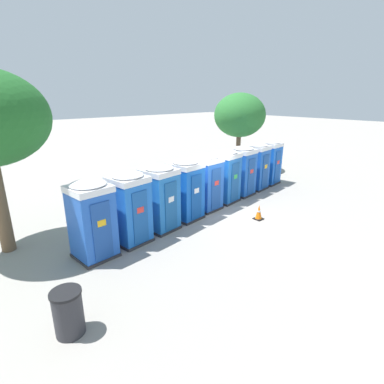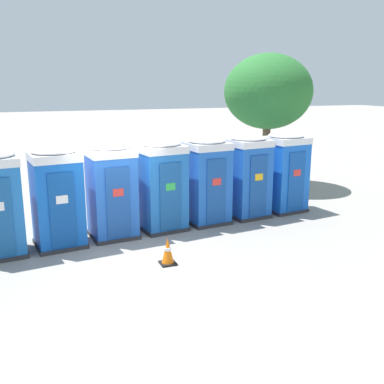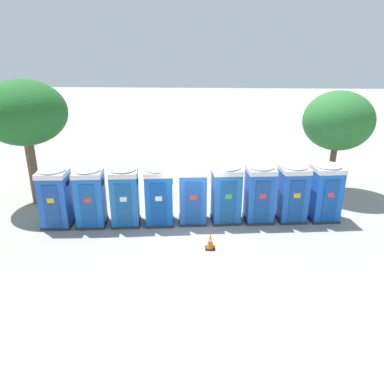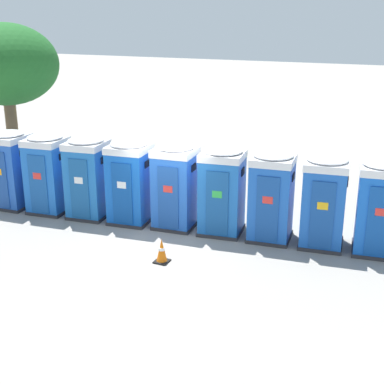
{
  "view_description": "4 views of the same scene",
  "coord_description": "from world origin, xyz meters",
  "px_view_note": "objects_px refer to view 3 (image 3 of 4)",
  "views": [
    {
      "loc": [
        -9.18,
        -8.66,
        4.99
      ],
      "look_at": [
        -1.02,
        0.42,
        1.04
      ],
      "focal_mm": 28.0,
      "sensor_mm": 36.0,
      "label": 1
    },
    {
      "loc": [
        -2.19,
        -11.04,
        4.04
      ],
      "look_at": [
        2.32,
        0.79,
        0.97
      ],
      "focal_mm": 42.0,
      "sensor_mm": 36.0,
      "label": 2
    },
    {
      "loc": [
        0.73,
        -14.23,
        7.03
      ],
      "look_at": [
        -0.09,
        0.52,
        1.36
      ],
      "focal_mm": 35.0,
      "sensor_mm": 36.0,
      "label": 3
    },
    {
      "loc": [
        6.68,
        -12.85,
        6.05
      ],
      "look_at": [
        0.46,
        0.58,
        1.14
      ],
      "focal_mm": 50.0,
      "sensor_mm": 36.0,
      "label": 4
    }
  ],
  "objects_px": {
    "portapotty_6": "(259,193)",
    "portapotty_7": "(292,192)",
    "portapotty_0": "(55,197)",
    "portapotty_8": "(325,191)",
    "portapotty_4": "(193,194)",
    "traffic_cone": "(210,241)",
    "portapotty_1": "(90,196)",
    "portapotty_5": "(226,193)",
    "portapotty_3": "(159,195)",
    "street_tree_1": "(24,113)",
    "portapotty_2": "(125,196)",
    "street_tree_0": "(338,121)"
  },
  "relations": [
    {
      "from": "portapotty_6",
      "to": "portapotty_7",
      "type": "distance_m",
      "value": 1.43
    },
    {
      "from": "portapotty_0",
      "to": "portapotty_6",
      "type": "distance_m",
      "value": 8.58
    },
    {
      "from": "portapotty_7",
      "to": "portapotty_8",
      "type": "xyz_separation_m",
      "value": [
        1.42,
        0.15,
        -0.0
      ]
    },
    {
      "from": "portapotty_4",
      "to": "traffic_cone",
      "type": "distance_m",
      "value": 2.68
    },
    {
      "from": "portapotty_1",
      "to": "portapotty_5",
      "type": "height_order",
      "value": "same"
    },
    {
      "from": "portapotty_1",
      "to": "traffic_cone",
      "type": "relative_size",
      "value": 3.97
    },
    {
      "from": "portapotty_3",
      "to": "street_tree_1",
      "type": "distance_m",
      "value": 7.22
    },
    {
      "from": "street_tree_1",
      "to": "portapotty_4",
      "type": "bearing_deg",
      "value": -12.45
    },
    {
      "from": "portapotty_1",
      "to": "portapotty_7",
      "type": "relative_size",
      "value": 1.0
    },
    {
      "from": "portapotty_5",
      "to": "portapotty_2",
      "type": "bearing_deg",
      "value": -172.94
    },
    {
      "from": "portapotty_2",
      "to": "street_tree_0",
      "type": "distance_m",
      "value": 10.94
    },
    {
      "from": "portapotty_1",
      "to": "portapotty_4",
      "type": "distance_m",
      "value": 4.29
    },
    {
      "from": "portapotty_1",
      "to": "traffic_cone",
      "type": "height_order",
      "value": "portapotty_1"
    },
    {
      "from": "portapotty_4",
      "to": "portapotty_6",
      "type": "relative_size",
      "value": 1.0
    },
    {
      "from": "portapotty_5",
      "to": "street_tree_1",
      "type": "relative_size",
      "value": 0.44
    },
    {
      "from": "portapotty_3",
      "to": "portapotty_6",
      "type": "distance_m",
      "value": 4.29
    },
    {
      "from": "portapotty_5",
      "to": "traffic_cone",
      "type": "relative_size",
      "value": 3.97
    },
    {
      "from": "street_tree_0",
      "to": "traffic_cone",
      "type": "xyz_separation_m",
      "value": [
        -6.14,
        -6.29,
        -3.41
      ]
    },
    {
      "from": "portapotty_1",
      "to": "traffic_cone",
      "type": "distance_m",
      "value": 5.45
    },
    {
      "from": "portapotty_0",
      "to": "street_tree_0",
      "type": "relative_size",
      "value": 0.49
    },
    {
      "from": "street_tree_0",
      "to": "street_tree_1",
      "type": "height_order",
      "value": "street_tree_1"
    },
    {
      "from": "street_tree_0",
      "to": "portapotty_4",
      "type": "bearing_deg",
      "value": -150.49
    },
    {
      "from": "portapotty_0",
      "to": "portapotty_8",
      "type": "xyz_separation_m",
      "value": [
        11.37,
        1.26,
        -0.0
      ]
    },
    {
      "from": "portapotty_7",
      "to": "street_tree_0",
      "type": "distance_m",
      "value": 5.02
    },
    {
      "from": "portapotty_1",
      "to": "portapotty_3",
      "type": "relative_size",
      "value": 1.0
    },
    {
      "from": "portapotty_4",
      "to": "traffic_cone",
      "type": "xyz_separation_m",
      "value": [
        0.79,
        -2.37,
        -0.97
      ]
    },
    {
      "from": "portapotty_1",
      "to": "traffic_cone",
      "type": "xyz_separation_m",
      "value": [
        5.04,
        -1.83,
        -0.97
      ]
    },
    {
      "from": "portapotty_0",
      "to": "portapotty_6",
      "type": "relative_size",
      "value": 1.0
    },
    {
      "from": "street_tree_1",
      "to": "portapotty_2",
      "type": "bearing_deg",
      "value": -23.18
    },
    {
      "from": "portapotty_7",
      "to": "portapotty_8",
      "type": "height_order",
      "value": "same"
    },
    {
      "from": "portapotty_5",
      "to": "traffic_cone",
      "type": "distance_m",
      "value": 2.78
    },
    {
      "from": "street_tree_0",
      "to": "portapotty_5",
      "type": "bearing_deg",
      "value": -145.57
    },
    {
      "from": "portapotty_8",
      "to": "traffic_cone",
      "type": "bearing_deg",
      "value": -148.92
    },
    {
      "from": "street_tree_0",
      "to": "portapotty_8",
      "type": "bearing_deg",
      "value": -110.29
    },
    {
      "from": "portapotty_6",
      "to": "portapotty_0",
      "type": "bearing_deg",
      "value": -173.61
    },
    {
      "from": "portapotty_3",
      "to": "portapotty_7",
      "type": "height_order",
      "value": "same"
    },
    {
      "from": "portapotty_2",
      "to": "street_tree_0",
      "type": "bearing_deg",
      "value": 23.77
    },
    {
      "from": "portapotty_7",
      "to": "portapotty_0",
      "type": "bearing_deg",
      "value": -173.64
    },
    {
      "from": "portapotty_4",
      "to": "portapotty_6",
      "type": "distance_m",
      "value": 2.86
    },
    {
      "from": "portapotty_2",
      "to": "traffic_cone",
      "type": "xyz_separation_m",
      "value": [
        3.62,
        -1.99,
        -0.97
      ]
    },
    {
      "from": "portapotty_4",
      "to": "traffic_cone",
      "type": "height_order",
      "value": "portapotty_4"
    },
    {
      "from": "portapotty_1",
      "to": "traffic_cone",
      "type": "bearing_deg",
      "value": -19.99
    },
    {
      "from": "portapotty_0",
      "to": "traffic_cone",
      "type": "bearing_deg",
      "value": -14.69
    },
    {
      "from": "portapotty_7",
      "to": "traffic_cone",
      "type": "height_order",
      "value": "portapotty_7"
    },
    {
      "from": "portapotty_3",
      "to": "portapotty_7",
      "type": "bearing_deg",
      "value": 6.61
    },
    {
      "from": "portapotty_0",
      "to": "portapotty_6",
      "type": "bearing_deg",
      "value": 6.39
    },
    {
      "from": "portapotty_4",
      "to": "portapotty_8",
      "type": "xyz_separation_m",
      "value": [
        5.69,
        0.58,
        -0.0
      ]
    },
    {
      "from": "portapotty_3",
      "to": "portapotty_4",
      "type": "height_order",
      "value": "same"
    },
    {
      "from": "portapotty_8",
      "to": "traffic_cone",
      "type": "distance_m",
      "value": 5.81
    },
    {
      "from": "portapotty_5",
      "to": "portapotty_6",
      "type": "bearing_deg",
      "value": 5.19
    }
  ]
}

